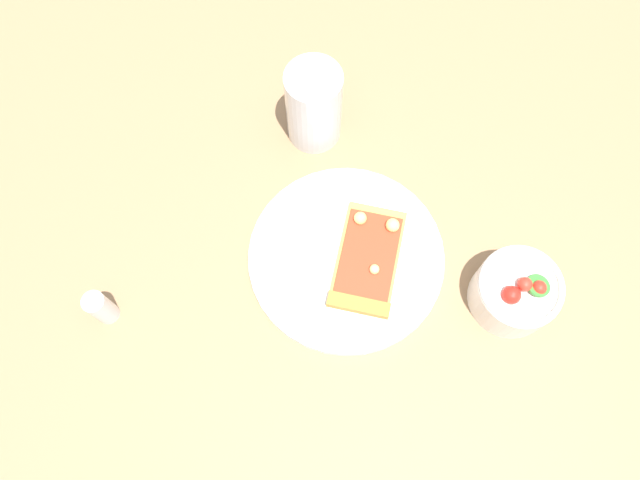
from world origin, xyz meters
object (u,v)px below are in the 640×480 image
Objects in this scene: pizza_slice_main at (368,262)px; soda_glass at (314,108)px; salad_bowl at (515,292)px; plate at (347,257)px; pepper_shaker at (100,307)px.

pizza_slice_main is 0.24m from soda_glass.
salad_bowl is at bearing -76.90° from soda_glass.
salad_bowl is at bearing -47.07° from plate.
pepper_shaker is (-0.48, 0.28, 0.00)m from salad_bowl.
pizza_slice_main is 0.20m from salad_bowl.
pizza_slice_main is at bearing -21.32° from pepper_shaker.
salad_bowl and pepper_shaker have the same top height.
pepper_shaker is at bearing 161.55° from plate.
pepper_shaker is (-0.34, 0.13, 0.02)m from pizza_slice_main.
plate is 2.00× the size of soda_glass.
salad_bowl is 0.55m from pepper_shaker.
soda_glass reaches higher than salad_bowl.
soda_glass is at bearing 76.62° from pizza_slice_main.
pizza_slice_main reaches higher than plate.
soda_glass is at bearing 70.69° from plate.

